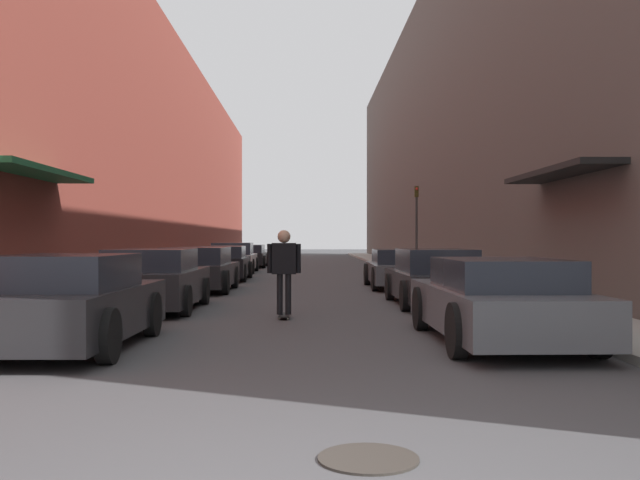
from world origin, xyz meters
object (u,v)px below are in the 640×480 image
at_px(parked_car_right_0, 498,301).
at_px(manhole_cover, 368,458).
at_px(parked_car_left_0, 69,303).
at_px(parked_car_left_5, 248,256).
at_px(parked_car_right_1, 434,278).
at_px(parked_car_left_3, 222,263).
at_px(parked_car_left_2, 197,270).
at_px(parked_car_left_1, 153,281).
at_px(parked_car_left_4, 233,258).
at_px(skateboarder, 284,264).
at_px(traffic_light, 416,219).
at_px(parked_car_right_2, 400,269).

distance_m(parked_car_right_0, manhole_cover, 5.94).
relative_size(parked_car_left_0, parked_car_left_5, 0.85).
distance_m(parked_car_right_1, manhole_cover, 11.46).
bearing_deg(parked_car_left_3, parked_car_right_1, -59.15).
relative_size(parked_car_left_0, parked_car_right_0, 0.87).
height_order(parked_car_left_0, parked_car_left_2, parked_car_left_0).
bearing_deg(parked_car_right_0, parked_car_left_1, 141.50).
xyz_separation_m(parked_car_left_1, manhole_cover, (3.65, -10.20, -0.62)).
xyz_separation_m(parked_car_left_4, parked_car_right_1, (6.14, -15.68, -0.02)).
relative_size(parked_car_left_3, manhole_cover, 6.30).
xyz_separation_m(skateboarder, traffic_light, (4.99, 15.81, 1.28)).
height_order(parked_car_left_2, skateboarder, skateboarder).
bearing_deg(parked_car_right_0, parked_car_left_4, 105.72).
xyz_separation_m(parked_car_left_2, manhole_cover, (3.55, -15.56, -0.61)).
distance_m(parked_car_left_4, parked_car_right_2, 11.73).
distance_m(parked_car_left_0, parked_car_right_1, 8.75).
distance_m(parked_car_right_2, traffic_light, 7.98).
xyz_separation_m(parked_car_left_3, skateboarder, (2.64, -12.50, 0.42)).
height_order(parked_car_right_0, traffic_light, traffic_light).
distance_m(parked_car_left_2, parked_car_left_5, 17.20).
distance_m(parked_car_right_0, traffic_light, 19.20).
bearing_deg(parked_car_left_0, parked_car_left_4, 89.98).
bearing_deg(parked_car_left_4, parked_car_right_2, -58.53).
bearing_deg(parked_car_left_1, parked_car_right_1, 9.00).
relative_size(parked_car_left_2, manhole_cover, 5.92).
bearing_deg(traffic_light, parked_car_left_0, -111.81).
relative_size(parked_car_left_1, parked_car_left_2, 0.99).
xyz_separation_m(parked_car_left_5, parked_car_right_0, (5.85, -27.35, 0.03)).
bearing_deg(parked_car_right_2, parked_car_right_1, -89.85).
relative_size(parked_car_left_1, parked_car_left_3, 0.93).
xyz_separation_m(parked_car_left_2, parked_car_right_2, (6.01, 1.28, -0.03)).
bearing_deg(parked_car_right_2, parked_car_left_2, -167.96).
height_order(parked_car_left_2, parked_car_right_2, parked_car_left_2).
distance_m(parked_car_right_0, parked_car_right_2, 11.43).
height_order(parked_car_left_2, traffic_light, traffic_light).
xyz_separation_m(parked_car_left_4, manhole_cover, (3.67, -26.85, -0.63)).
distance_m(parked_car_left_1, parked_car_right_1, 6.20).
height_order(parked_car_left_4, parked_car_right_0, parked_car_left_4).
bearing_deg(parked_car_left_5, parked_car_left_2, -90.25).
bearing_deg(parked_car_right_1, parked_car_left_5, 105.41).
xyz_separation_m(parked_car_right_2, skateboarder, (-3.30, -8.19, 0.44)).
bearing_deg(parked_car_right_2, parked_car_left_0, -117.25).
bearing_deg(traffic_light, parked_car_left_5, 132.51).
xyz_separation_m(parked_car_left_3, parked_car_right_2, (5.94, -4.30, -0.02)).
bearing_deg(parked_car_right_2, parked_car_left_5, 110.45).
xyz_separation_m(parked_car_right_0, parked_car_right_1, (0.10, 5.75, 0.00)).
relative_size(parked_car_left_0, parked_car_left_3, 0.91).
bearing_deg(parked_car_left_5, skateboarder, -83.77).
height_order(parked_car_left_1, parked_car_right_1, parked_car_left_1).
relative_size(parked_car_left_3, skateboarder, 2.63).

